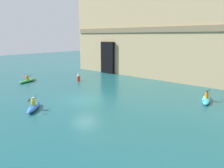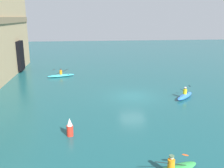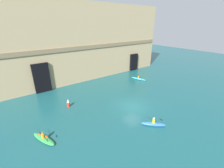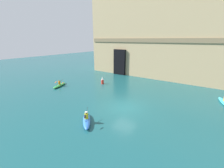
% 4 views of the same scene
% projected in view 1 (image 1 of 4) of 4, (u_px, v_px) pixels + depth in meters
% --- Properties ---
extents(ground_plane, '(120.00, 120.00, 0.00)m').
position_uv_depth(ground_plane, '(85.00, 100.00, 22.19)').
color(ground_plane, '#195156').
extents(cliff_bluff, '(38.07, 6.12, 15.90)m').
position_uv_depth(cliff_bluff, '(179.00, 25.00, 31.58)').
color(cliff_bluff, tan).
rests_on(cliff_bluff, ground).
extents(kayak_blue, '(2.61, 2.62, 1.20)m').
position_uv_depth(kayak_blue, '(34.00, 107.00, 19.31)').
color(kayak_blue, blue).
rests_on(kayak_blue, ground).
extents(kayak_green, '(1.99, 3.48, 1.08)m').
position_uv_depth(kayak_green, '(28.00, 80.00, 30.96)').
color(kayak_green, green).
rests_on(kayak_green, ground).
extents(kayak_cyan, '(1.75, 3.65, 1.10)m').
position_uv_depth(kayak_cyan, '(206.00, 99.00, 21.79)').
color(kayak_cyan, '#33B2C6').
rests_on(kayak_cyan, ground).
extents(marker_buoy, '(0.45, 0.45, 1.26)m').
position_uv_depth(marker_buoy, '(78.00, 77.00, 31.52)').
color(marker_buoy, red).
rests_on(marker_buoy, ground).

